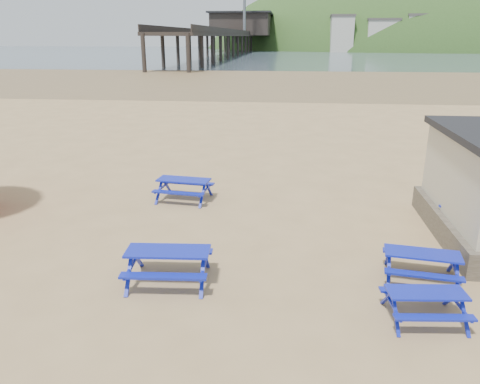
# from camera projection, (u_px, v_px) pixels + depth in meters

# --- Properties ---
(ground) EXTENTS (400.00, 400.00, 0.00)m
(ground) POSITION_uv_depth(u_px,v_px,m) (201.00, 240.00, 13.56)
(ground) COLOR tan
(ground) RESTS_ON ground
(wet_sand) EXTENTS (400.00, 400.00, 0.00)m
(wet_sand) POSITION_uv_depth(u_px,v_px,m) (274.00, 79.00, 65.44)
(wet_sand) COLOR olive
(wet_sand) RESTS_ON ground
(sea) EXTENTS (400.00, 400.00, 0.00)m
(sea) POSITION_uv_depth(u_px,v_px,m) (286.00, 52.00, 173.91)
(sea) COLOR #435460
(sea) RESTS_ON ground
(picnic_table_blue_a) EXTENTS (2.03, 1.71, 0.78)m
(picnic_table_blue_a) POSITION_uv_depth(u_px,v_px,m) (184.00, 190.00, 16.75)
(picnic_table_blue_a) COLOR #070BAC
(picnic_table_blue_a) RESTS_ON ground
(picnic_table_blue_c) EXTENTS (2.41, 2.16, 0.84)m
(picnic_table_blue_c) POSITION_uv_depth(u_px,v_px,m) (475.00, 220.00, 13.91)
(picnic_table_blue_c) COLOR #070BAC
(picnic_table_blue_c) RESTS_ON ground
(picnic_table_blue_d) EXTENTS (2.07, 1.71, 0.83)m
(picnic_table_blue_d) POSITION_uv_depth(u_px,v_px,m) (169.00, 266.00, 11.13)
(picnic_table_blue_d) COLOR #070BAC
(picnic_table_blue_d) RESTS_ON ground
(picnic_table_blue_e) EXTENTS (1.69, 1.41, 0.66)m
(picnic_table_blue_e) POSITION_uv_depth(u_px,v_px,m) (425.00, 306.00, 9.63)
(picnic_table_blue_e) COLOR #070BAC
(picnic_table_blue_e) RESTS_ON ground
(picnic_table_blue_f) EXTENTS (1.92, 1.64, 0.73)m
(picnic_table_blue_f) POSITION_uv_depth(u_px,v_px,m) (421.00, 267.00, 11.20)
(picnic_table_blue_f) COLOR #070BAC
(picnic_table_blue_f) RESTS_ON ground
(pier) EXTENTS (24.00, 220.00, 39.29)m
(pier) POSITION_uv_depth(u_px,v_px,m) (240.00, 37.00, 181.78)
(pier) COLOR black
(pier) RESTS_ON ground
(headland_town) EXTENTS (264.00, 144.00, 108.00)m
(headland_town) POSITION_uv_depth(u_px,v_px,m) (475.00, 71.00, 224.16)
(headland_town) COLOR #2D4C1E
(headland_town) RESTS_ON ground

